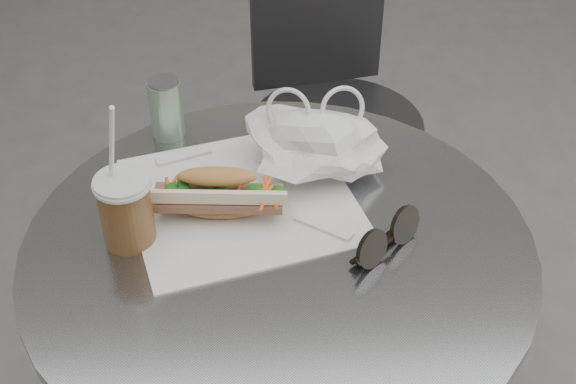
{
  "coord_description": "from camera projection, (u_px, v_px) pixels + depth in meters",
  "views": [
    {
      "loc": [
        -0.04,
        -0.66,
        1.55
      ],
      "look_at": [
        0.02,
        0.26,
        0.79
      ],
      "focal_mm": 50.0,
      "sensor_mm": 36.0,
      "label": 1
    }
  ],
  "objects": [
    {
      "name": "iced_coffee",
      "position": [
        126.0,
        209.0,
        1.15
      ],
      "size": [
        0.08,
        0.08,
        0.24
      ],
      "color": "brown",
      "rests_on": "cafe_table"
    },
    {
      "name": "napkin_stack",
      "position": [
        210.0,
        192.0,
        1.27
      ],
      "size": [
        0.14,
        0.14,
        0.01
      ],
      "color": "white",
      "rests_on": "cafe_table"
    },
    {
      "name": "chair_far",
      "position": [
        330.0,
        162.0,
        1.98
      ],
      "size": [
        0.4,
        0.43,
        0.76
      ],
      "rotation": [
        0.0,
        0.0,
        3.32
      ],
      "color": "#2C2C2E",
      "rests_on": "ground"
    },
    {
      "name": "sandwich_paper",
      "position": [
        241.0,
        200.0,
        1.25
      ],
      "size": [
        0.41,
        0.4,
        0.0
      ],
      "primitive_type": "cube",
      "rotation": [
        0.0,
        0.0,
        0.26
      ],
      "color": "white",
      "rests_on": "cafe_table"
    },
    {
      "name": "cafe_table",
      "position": [
        280.0,
        361.0,
        1.36
      ],
      "size": [
        0.76,
        0.76,
        0.74
      ],
      "color": "slate",
      "rests_on": "ground"
    },
    {
      "name": "plastic_bag",
      "position": [
        316.0,
        145.0,
        1.28
      ],
      "size": [
        0.22,
        0.18,
        0.1
      ],
      "primitive_type": null,
      "rotation": [
        0.0,
        0.0,
        -0.09
      ],
      "color": "white",
      "rests_on": "cafe_table"
    },
    {
      "name": "banh_mi",
      "position": [
        218.0,
        194.0,
        1.2
      ],
      "size": [
        0.25,
        0.11,
        0.08
      ],
      "rotation": [
        0.0,
        0.0,
        -0.08
      ],
      "color": "#BD8B47",
      "rests_on": "sandwich_paper"
    },
    {
      "name": "drink_can",
      "position": [
        166.0,
        108.0,
        1.36
      ],
      "size": [
        0.06,
        0.06,
        0.11
      ],
      "color": "#579558",
      "rests_on": "cafe_table"
    },
    {
      "name": "sunglasses",
      "position": [
        387.0,
        239.0,
        1.16
      ],
      "size": [
        0.12,
        0.11,
        0.06
      ],
      "rotation": [
        0.0,
        0.0,
        0.72
      ],
      "color": "black",
      "rests_on": "cafe_table"
    }
  ]
}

